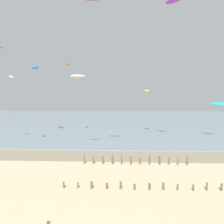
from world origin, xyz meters
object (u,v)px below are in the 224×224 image
object	(u,v)px
kite_aloft_3	(35,68)
kite_aloft_8	(68,64)
kite_aloft_6	(218,104)
kite_aloft_9	(78,76)
kite_aloft_10	(12,77)
kite_aloft_2	(174,0)
kite_aloft_1	(147,91)

from	to	relation	value
kite_aloft_3	kite_aloft_8	size ratio (longest dim) A/B	1.50
kite_aloft_3	kite_aloft_8	xyz separation A→B (m)	(5.93, 0.18, 0.60)
kite_aloft_6	kite_aloft_9	distance (m)	25.68
kite_aloft_9	kite_aloft_10	bearing A→B (deg)	147.28
kite_aloft_2	kite_aloft_8	size ratio (longest dim) A/B	1.20
kite_aloft_1	kite_aloft_10	world-z (taller)	kite_aloft_10
kite_aloft_8	kite_aloft_9	distance (m)	12.93
kite_aloft_8	kite_aloft_10	world-z (taller)	kite_aloft_8
kite_aloft_2	kite_aloft_10	distance (m)	24.48
kite_aloft_9	kite_aloft_3	bearing A→B (deg)	111.64
kite_aloft_6	kite_aloft_3	bearing A→B (deg)	25.61
kite_aloft_2	kite_aloft_8	world-z (taller)	kite_aloft_2
kite_aloft_1	kite_aloft_8	world-z (taller)	kite_aloft_8
kite_aloft_1	kite_aloft_10	distance (m)	24.24
kite_aloft_2	kite_aloft_8	xyz separation A→B (m)	(-16.30, 12.15, -6.70)
kite_aloft_3	kite_aloft_6	world-z (taller)	kite_aloft_3
kite_aloft_10	kite_aloft_3	bearing A→B (deg)	-7.73
kite_aloft_3	kite_aloft_8	world-z (taller)	kite_aloft_8
kite_aloft_1	kite_aloft_2	xyz separation A→B (m)	(1.86, -15.45, 11.48)
kite_aloft_3	kite_aloft_6	distance (m)	33.00
kite_aloft_6	kite_aloft_1	bearing A→B (deg)	8.82
kite_aloft_3	kite_aloft_2	bearing A→B (deg)	-142.90
kite_aloft_8	kite_aloft_6	bearing A→B (deg)	86.89
kite_aloft_2	kite_aloft_9	size ratio (longest dim) A/B	1.44
kite_aloft_6	kite_aloft_8	distance (m)	27.36
kite_aloft_3	kite_aloft_9	bearing A→B (deg)	-164.80
kite_aloft_3	kite_aloft_9	xyz separation A→B (m)	(9.85, -11.82, -2.17)
kite_aloft_6	kite_aloft_2	bearing A→B (deg)	75.19
kite_aloft_6	kite_aloft_10	bearing A→B (deg)	41.45
kite_aloft_6	kite_aloft_8	xyz separation A→B (m)	(-26.44, 0.42, 7.00)
kite_aloft_1	kite_aloft_9	distance (m)	18.68
kite_aloft_2	kite_aloft_6	xyz separation A→B (m)	(10.14, 11.73, -13.70)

